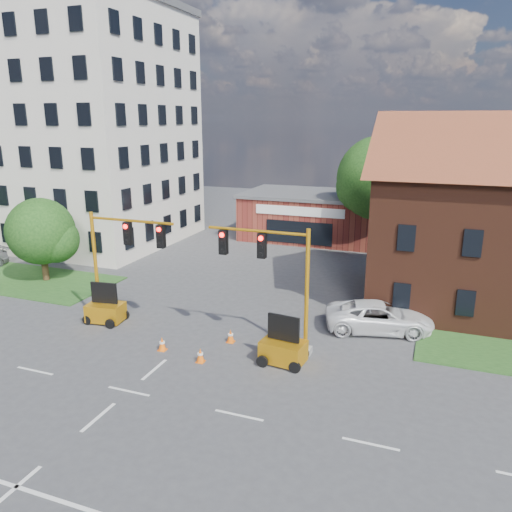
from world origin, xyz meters
name	(u,v)px	position (x,y,z in m)	size (l,w,h in m)	color
ground	(129,391)	(0.00, 0.00, 0.00)	(120.00, 120.00, 0.00)	#414143
lane_markings	(81,432)	(0.00, -3.00, 0.01)	(60.00, 36.00, 0.01)	white
office_block	(73,127)	(-20.00, 21.90, 10.31)	(18.40, 15.40, 20.60)	silver
brick_shop	(311,215)	(0.00, 29.98, 2.16)	(12.40, 8.40, 4.30)	maroon
tree_large	(383,182)	(6.86, 27.08, 5.95)	(7.35, 7.00, 9.72)	#392814
tree_nw_front	(45,234)	(-13.77, 10.58, 3.40)	(4.81, 4.58, 5.85)	#392814
signal_mast_west	(120,256)	(-4.36, 6.00, 3.92)	(5.30, 0.60, 6.20)	gray
signal_mast_east	(274,273)	(4.36, 6.00, 3.92)	(5.30, 0.60, 6.20)	gray
trailer_west	(106,310)	(-5.47, 5.84, 0.69)	(2.11, 1.56, 2.21)	orange
trailer_east	(283,349)	(5.30, 4.67, 0.71)	(2.13, 1.55, 2.27)	orange
cone_a	(162,344)	(-0.67, 3.84, 0.34)	(0.40, 0.40, 0.70)	#FF650D
cone_b	(114,319)	(-4.80, 5.67, 0.34)	(0.40, 0.40, 0.70)	#FF650D
cone_c	(200,355)	(1.64, 3.40, 0.34)	(0.40, 0.40, 0.70)	#FF650D
cone_d	(231,336)	(2.11, 5.87, 0.34)	(0.40, 0.40, 0.70)	#FF650D
pickup_white	(379,317)	(9.00, 9.99, 0.79)	(2.61, 5.67, 1.58)	white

